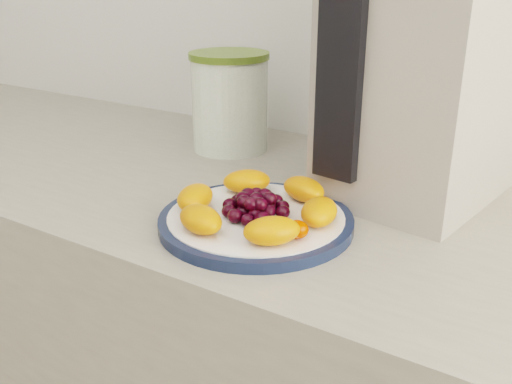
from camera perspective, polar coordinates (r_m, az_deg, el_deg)
The scene contains 7 objects.
plate_rim at distance 0.77m, azimuth 0.00°, elevation -2.96°, with size 0.26×0.26×0.01m, color #141F3B.
plate_face at distance 0.77m, azimuth 0.00°, elevation -2.89°, with size 0.24×0.24×0.02m, color white.
canister at distance 1.08m, azimuth -2.64°, elevation 8.69°, with size 0.14×0.14×0.17m, color #466C1A.
canister_lid at distance 1.06m, azimuth -2.72°, elevation 13.47°, with size 0.15×0.15×0.01m, color #536A1F.
appliance_body at distance 0.88m, azimuth 16.98°, elevation 11.49°, with size 0.21×0.30×0.37m, color #A69C8F.
appliance_panel at distance 0.77m, azimuth 8.44°, elevation 11.23°, with size 0.06×0.02×0.28m, color black.
fruit_plate at distance 0.75m, azimuth 0.11°, elevation -1.30°, with size 0.23×0.23×0.03m.
Camera 1 is at (0.40, 0.48, 1.23)m, focal length 40.00 mm.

